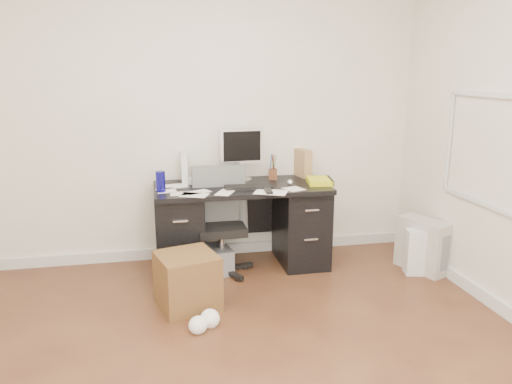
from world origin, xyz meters
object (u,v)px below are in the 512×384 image
desk (242,224)px  keyboard (249,187)px  office_chair (221,222)px  wicker_basket (187,281)px  lcd_monitor (242,155)px  pc_tower (423,245)px

desk → keyboard: keyboard is taller
keyboard → office_chair: size_ratio=0.44×
keyboard → wicker_basket: size_ratio=0.98×
lcd_monitor → keyboard: lcd_monitor is taller
desk → lcd_monitor: bearing=78.4°
keyboard → pc_tower: keyboard is taller
lcd_monitor → wicker_basket: (-0.57, -0.88, -0.79)m
office_chair → wicker_basket: 0.72m
wicker_basket → office_chair: bearing=60.2°
keyboard → office_chair: 0.39m
keyboard → desk: bearing=110.6°
office_chair → pc_tower: office_chair is taller
desk → keyboard: size_ratio=3.71×
desk → wicker_basket: (-0.53, -0.70, -0.19)m
pc_tower → wicker_basket: bearing=166.8°
desk → lcd_monitor: (0.04, 0.17, 0.59)m
desk → office_chair: (-0.20, -0.12, 0.06)m
office_chair → pc_tower: 1.78m
lcd_monitor → desk: bearing=-104.1°
pc_tower → lcd_monitor: bearing=137.7°
keyboard → pc_tower: size_ratio=0.87×
lcd_monitor → wicker_basket: bearing=-125.6°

